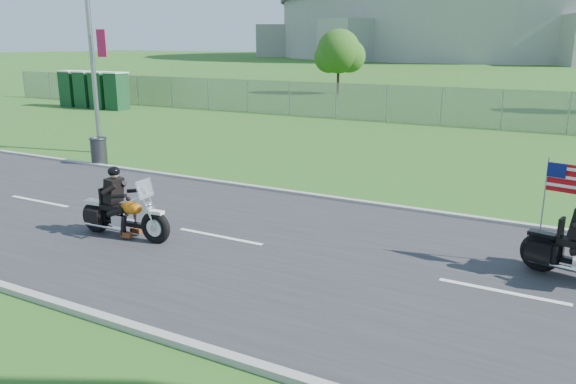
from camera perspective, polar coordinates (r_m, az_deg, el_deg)
The scene contains 14 objects.
ground at distance 11.70m, azimuth 1.14°, elevation -6.31°, with size 420.00×420.00×0.00m, color #2D571B.
road at distance 11.69m, azimuth 1.14°, elevation -6.21°, with size 120.00×8.00×0.04m, color #28282B.
curb_north at distance 15.21m, azimuth 8.19°, elevation -1.18°, with size 120.00×0.18×0.12m, color #9E9B93.
curb_south at distance 8.63m, azimuth -11.76°, elevation -14.50°, with size 120.00×0.18×0.12m, color #9E9B93.
fence at distance 31.49m, azimuth 9.97°, elevation 8.87°, with size 60.00×0.03×2.00m, color gray.
stadium at distance 181.77m, azimuth 21.62°, elevation 17.61°, with size 140.40×140.40×29.20m.
streetlight at distance 23.31m, azimuth -19.26°, elevation 17.64°, with size 0.90×2.46×10.00m.
porta_toilet_a at distance 38.09m, azimuth -17.01°, elevation 9.71°, with size 1.10×1.10×2.30m, color #133C1D.
porta_toilet_b at distance 39.09m, azimuth -18.48°, elevation 9.71°, with size 1.10×1.10×2.30m, color #133C1D.
porta_toilet_c at distance 40.12m, azimuth -19.87°, elevation 9.71°, with size 1.10×1.10×2.30m, color #133C1D.
porta_toilet_d at distance 41.17m, azimuth -21.20°, elevation 9.71°, with size 1.10×1.10×2.30m, color #133C1D.
tree_fence_mid at distance 47.66m, azimuth 5.24°, elevation 13.82°, with size 3.96×3.69×5.30m.
motorcycle_lead at distance 12.97m, azimuth -16.42°, elevation -2.34°, with size 2.44×0.65×1.64m.
trash_can at distance 21.02m, azimuth -18.66°, elevation 3.89°, with size 0.55×0.55×0.96m, color #37373C.
Camera 1 is at (5.00, -9.68, 4.26)m, focal length 35.00 mm.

